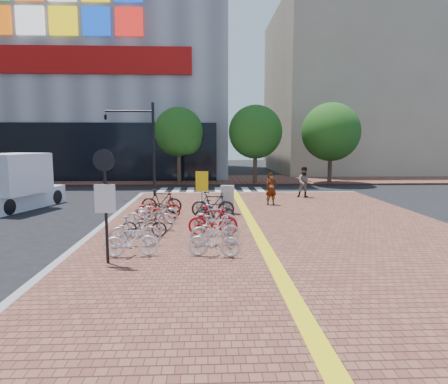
{
  "coord_description": "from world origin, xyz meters",
  "views": [
    {
      "loc": [
        0.18,
        -13.93,
        3.49
      ],
      "look_at": [
        0.92,
        3.14,
        1.3
      ],
      "focal_mm": 32.0,
      "sensor_mm": 36.0,
      "label": 1
    }
  ],
  "objects_px": {
    "pedestrian_b": "(305,182)",
    "pedestrian_a": "(271,189)",
    "bike_7": "(214,241)",
    "traffic_light_pole": "(132,132)",
    "bike_3": "(150,217)",
    "bike_10": "(215,217)",
    "bike_6": "(161,201)",
    "box_truck": "(16,183)",
    "bike_8": "(215,230)",
    "bike_12": "(213,205)",
    "bike_11": "(215,212)",
    "bike_4": "(155,211)",
    "bike_2": "(144,225)",
    "bike_13": "(212,203)",
    "bike_0": "(131,241)",
    "bike_1": "(135,231)",
    "bike_9": "(213,221)",
    "yellow_sign": "(202,186)",
    "utility_box": "(227,200)",
    "bike_5": "(159,208)",
    "notice_sign": "(105,192)"
  },
  "relations": [
    {
      "from": "pedestrian_a",
      "to": "pedestrian_b",
      "type": "xyz_separation_m",
      "value": [
        2.44,
        2.71,
        0.06
      ]
    },
    {
      "from": "bike_9",
      "to": "yellow_sign",
      "type": "relative_size",
      "value": 0.87
    },
    {
      "from": "bike_2",
      "to": "pedestrian_b",
      "type": "bearing_deg",
      "value": -34.58
    },
    {
      "from": "bike_8",
      "to": "bike_12",
      "type": "relative_size",
      "value": 0.87
    },
    {
      "from": "bike_10",
      "to": "bike_12",
      "type": "xyz_separation_m",
      "value": [
        -0.04,
        2.57,
        0.07
      ]
    },
    {
      "from": "bike_5",
      "to": "utility_box",
      "type": "height_order",
      "value": "utility_box"
    },
    {
      "from": "bike_11",
      "to": "utility_box",
      "type": "distance_m",
      "value": 2.35
    },
    {
      "from": "bike_6",
      "to": "box_truck",
      "type": "xyz_separation_m",
      "value": [
        -7.76,
        2.59,
        0.63
      ]
    },
    {
      "from": "yellow_sign",
      "to": "traffic_light_pole",
      "type": "bearing_deg",
      "value": 121.54
    },
    {
      "from": "bike_2",
      "to": "utility_box",
      "type": "distance_m",
      "value": 5.39
    },
    {
      "from": "bike_7",
      "to": "bike_9",
      "type": "distance_m",
      "value": 2.64
    },
    {
      "from": "bike_3",
      "to": "bike_10",
      "type": "height_order",
      "value": "bike_3"
    },
    {
      "from": "bike_10",
      "to": "pedestrian_b",
      "type": "height_order",
      "value": "pedestrian_b"
    },
    {
      "from": "pedestrian_b",
      "to": "bike_11",
      "type": "bearing_deg",
      "value": -119.84
    },
    {
      "from": "yellow_sign",
      "to": "bike_4",
      "type": "bearing_deg",
      "value": -147.78
    },
    {
      "from": "bike_13",
      "to": "notice_sign",
      "type": "distance_m",
      "value": 8.34
    },
    {
      "from": "bike_7",
      "to": "bike_8",
      "type": "height_order",
      "value": "bike_8"
    },
    {
      "from": "bike_2",
      "to": "bike_13",
      "type": "xyz_separation_m",
      "value": [
        2.44,
        4.57,
        0.04
      ]
    },
    {
      "from": "bike_12",
      "to": "traffic_light_pole",
      "type": "xyz_separation_m",
      "value": [
        -4.74,
        7.0,
        3.3
      ]
    },
    {
      "from": "bike_2",
      "to": "pedestrian_a",
      "type": "height_order",
      "value": "pedestrian_a"
    },
    {
      "from": "traffic_light_pole",
      "to": "bike_9",
      "type": "bearing_deg",
      "value": -65.69
    },
    {
      "from": "bike_5",
      "to": "bike_12",
      "type": "xyz_separation_m",
      "value": [
        2.34,
        0.24,
        0.08
      ]
    },
    {
      "from": "bike_0",
      "to": "bike_1",
      "type": "bearing_deg",
      "value": -3.54
    },
    {
      "from": "bike_4",
      "to": "bike_9",
      "type": "height_order",
      "value": "bike_9"
    },
    {
      "from": "pedestrian_b",
      "to": "box_truck",
      "type": "xyz_separation_m",
      "value": [
        -15.68,
        -2.42,
        0.29
      ]
    },
    {
      "from": "bike_0",
      "to": "bike_2",
      "type": "xyz_separation_m",
      "value": [
        -0.01,
        2.45,
        -0.05
      ]
    },
    {
      "from": "bike_4",
      "to": "bike_11",
      "type": "bearing_deg",
      "value": -86.83
    },
    {
      "from": "bike_2",
      "to": "bike_7",
      "type": "bearing_deg",
      "value": -131.33
    },
    {
      "from": "pedestrian_a",
      "to": "utility_box",
      "type": "bearing_deg",
      "value": -146.78
    },
    {
      "from": "notice_sign",
      "to": "bike_3",
      "type": "bearing_deg",
      "value": 82.23
    },
    {
      "from": "bike_12",
      "to": "box_truck",
      "type": "xyz_separation_m",
      "value": [
        -10.12,
        3.65,
        0.63
      ]
    },
    {
      "from": "yellow_sign",
      "to": "bike_3",
      "type": "bearing_deg",
      "value": -128.78
    },
    {
      "from": "bike_0",
      "to": "bike_5",
      "type": "xyz_separation_m",
      "value": [
        0.11,
        5.67,
        0.02
      ]
    },
    {
      "from": "traffic_light_pole",
      "to": "bike_13",
      "type": "bearing_deg",
      "value": -51.35
    },
    {
      "from": "pedestrian_b",
      "to": "pedestrian_a",
      "type": "bearing_deg",
      "value": -125.26
    },
    {
      "from": "bike_7",
      "to": "traffic_light_pole",
      "type": "xyz_separation_m",
      "value": [
        -4.68,
        13.02,
        3.4
      ]
    },
    {
      "from": "bike_6",
      "to": "bike_4",
      "type": "bearing_deg",
      "value": -172.72
    },
    {
      "from": "bike_7",
      "to": "yellow_sign",
      "type": "distance_m",
      "value": 6.17
    },
    {
      "from": "traffic_light_pole",
      "to": "box_truck",
      "type": "bearing_deg",
      "value": -148.11
    },
    {
      "from": "bike_0",
      "to": "pedestrian_a",
      "type": "xyz_separation_m",
      "value": [
        5.57,
        9.27,
        0.37
      ]
    },
    {
      "from": "bike_1",
      "to": "bike_8",
      "type": "xyz_separation_m",
      "value": [
        2.56,
        0.02,
        -0.0
      ]
    },
    {
      "from": "bike_4",
      "to": "bike_10",
      "type": "distance_m",
      "value": 2.8
    },
    {
      "from": "bike_4",
      "to": "yellow_sign",
      "type": "xyz_separation_m",
      "value": [
        1.88,
        1.19,
        0.91
      ]
    },
    {
      "from": "yellow_sign",
      "to": "bike_12",
      "type": "bearing_deg",
      "value": -6.75
    },
    {
      "from": "bike_6",
      "to": "bike_8",
      "type": "distance_m",
      "value": 6.26
    },
    {
      "from": "bike_7",
      "to": "utility_box",
      "type": "relative_size",
      "value": 1.19
    },
    {
      "from": "bike_4",
      "to": "utility_box",
      "type": "height_order",
      "value": "utility_box"
    },
    {
      "from": "bike_0",
      "to": "bike_4",
      "type": "relative_size",
      "value": 0.84
    },
    {
      "from": "bike_13",
      "to": "traffic_light_pole",
      "type": "distance_m",
      "value": 8.28
    },
    {
      "from": "bike_4",
      "to": "bike_12",
      "type": "relative_size",
      "value": 0.99
    }
  ]
}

